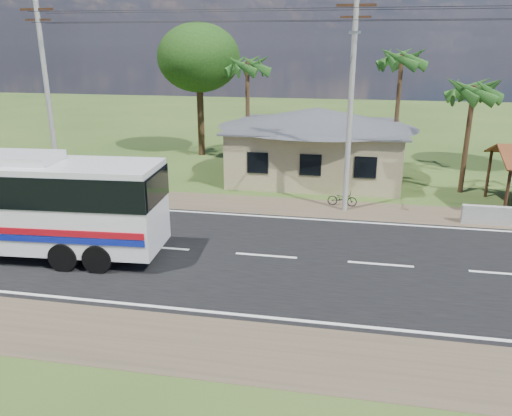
% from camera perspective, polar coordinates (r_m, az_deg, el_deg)
% --- Properties ---
extents(ground, '(120.00, 120.00, 0.00)m').
position_cam_1_polar(ground, '(20.22, 1.17, -5.52)').
color(ground, '#2A4719').
rests_on(ground, ground).
extents(road, '(120.00, 16.00, 0.03)m').
position_cam_1_polar(road, '(20.21, 1.17, -5.49)').
color(road, black).
rests_on(road, ground).
extents(house, '(12.40, 10.00, 5.00)m').
position_cam_1_polar(house, '(31.79, 6.90, 8.20)').
color(house, tan).
rests_on(house, ground).
extents(utility_poles, '(32.80, 2.22, 11.00)m').
position_cam_1_polar(utility_poles, '(24.85, 10.03, 12.52)').
color(utility_poles, '#9E9E99').
rests_on(utility_poles, ground).
extents(palm_near, '(2.80, 2.80, 6.70)m').
position_cam_1_polar(palm_near, '(30.06, 23.61, 12.17)').
color(palm_near, '#47301E').
rests_on(palm_near, ground).
extents(palm_mid, '(2.80, 2.80, 8.20)m').
position_cam_1_polar(palm_mid, '(33.89, 16.31, 15.94)').
color(palm_mid, '#47301E').
rests_on(palm_mid, ground).
extents(palm_far, '(2.80, 2.80, 7.70)m').
position_cam_1_polar(palm_far, '(34.98, -1.00, 15.90)').
color(palm_far, '#47301E').
rests_on(palm_far, ground).
extents(tree_behind_house, '(6.00, 6.00, 9.61)m').
position_cam_1_polar(tree_behind_house, '(37.89, -6.57, 16.65)').
color(tree_behind_house, '#47301E').
rests_on(tree_behind_house, ground).
extents(motorcycle, '(1.57, 0.64, 0.81)m').
position_cam_1_polar(motorcycle, '(26.60, 9.83, 1.09)').
color(motorcycle, black).
rests_on(motorcycle, ground).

